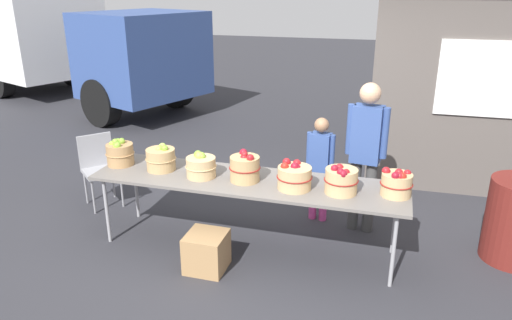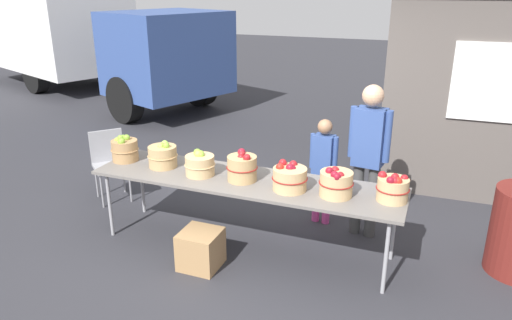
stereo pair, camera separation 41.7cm
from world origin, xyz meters
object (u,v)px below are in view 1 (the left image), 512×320
(apple_basket_red_0, at_px, (245,168))
(vendor_adult, at_px, (366,147))
(apple_basket_red_2, at_px, (341,180))
(apple_basket_red_3, at_px, (397,183))
(apple_basket_green_2, at_px, (201,166))
(apple_basket_green_0, at_px, (120,153))
(produce_crate, at_px, (207,252))
(box_truck, at_px, (42,31))
(apple_basket_red_1, at_px, (294,177))
(apple_basket_green_1, at_px, (161,159))
(child_customer, at_px, (320,161))
(folding_chair, at_px, (99,164))
(market_table, at_px, (247,183))

(apple_basket_red_0, xyz_separation_m, vendor_adult, (1.09, 0.74, 0.08))
(apple_basket_red_2, relative_size, apple_basket_red_3, 1.07)
(apple_basket_green_2, bearing_deg, apple_basket_red_3, 2.17)
(apple_basket_green_0, xyz_separation_m, produce_crate, (1.16, -0.52, -0.69))
(box_truck, xyz_separation_m, produce_crate, (6.57, -6.17, -1.31))
(apple_basket_red_1, height_order, box_truck, box_truck)
(apple_basket_green_1, height_order, child_customer, child_customer)
(apple_basket_red_3, bearing_deg, box_truck, 145.52)
(apple_basket_red_0, xyz_separation_m, apple_basket_red_3, (1.42, 0.05, -0.01))
(apple_basket_green_1, xyz_separation_m, folding_chair, (-1.10, 0.50, -0.36))
(apple_basket_red_0, height_order, folding_chair, apple_basket_red_0)
(apple_basket_red_2, bearing_deg, apple_basket_red_0, 177.84)
(apple_basket_green_2, xyz_separation_m, vendor_adult, (1.54, 0.76, 0.10))
(apple_basket_red_1, bearing_deg, apple_basket_green_1, 176.43)
(folding_chair, bearing_deg, child_customer, -42.32)
(apple_basket_green_0, bearing_deg, market_table, -1.12)
(apple_basket_green_1, relative_size, box_truck, 0.04)
(apple_basket_green_1, distance_m, apple_basket_red_3, 2.34)
(vendor_adult, bearing_deg, produce_crate, 50.03)
(market_table, xyz_separation_m, apple_basket_green_0, (-1.42, 0.03, 0.16))
(folding_chair, relative_size, produce_crate, 2.35)
(apple_basket_green_1, relative_size, apple_basket_red_0, 1.02)
(apple_basket_red_1, relative_size, apple_basket_red_3, 1.14)
(apple_basket_green_1, distance_m, produce_crate, 1.09)
(apple_basket_red_2, height_order, child_customer, child_customer)
(apple_basket_red_0, relative_size, box_truck, 0.04)
(apple_basket_green_1, height_order, produce_crate, apple_basket_green_1)
(apple_basket_green_0, bearing_deg, apple_basket_red_2, -2.12)
(apple_basket_green_1, bearing_deg, produce_crate, -36.88)
(market_table, xyz_separation_m, apple_basket_green_2, (-0.47, -0.05, 0.14))
(apple_basket_red_3, xyz_separation_m, folding_chair, (-3.43, 0.49, -0.36))
(apple_basket_green_2, height_order, folding_chair, apple_basket_green_2)
(apple_basket_green_0, height_order, apple_basket_red_3, apple_basket_green_0)
(apple_basket_red_1, xyz_separation_m, produce_crate, (-0.74, -0.42, -0.68))
(child_customer, height_order, folding_chair, child_customer)
(apple_basket_green_1, relative_size, folding_chair, 0.37)
(market_table, relative_size, apple_basket_red_0, 10.08)
(apple_basket_green_2, distance_m, child_customer, 1.37)
(folding_chair, bearing_deg, apple_basket_red_1, -62.16)
(market_table, distance_m, apple_basket_red_0, 0.17)
(produce_crate, bearing_deg, vendor_adult, 42.29)
(apple_basket_green_2, distance_m, produce_crate, 0.84)
(folding_chair, bearing_deg, market_table, -63.18)
(apple_basket_red_1, bearing_deg, apple_basket_red_3, 5.96)
(apple_basket_green_2, distance_m, apple_basket_red_1, 0.95)
(box_truck, bearing_deg, vendor_adult, -10.51)
(market_table, xyz_separation_m, box_truck, (-6.83, 5.67, 0.77))
(vendor_adult, relative_size, folding_chair, 1.90)
(apple_basket_red_3, height_order, produce_crate, apple_basket_red_3)
(apple_basket_red_0, height_order, produce_crate, apple_basket_red_0)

